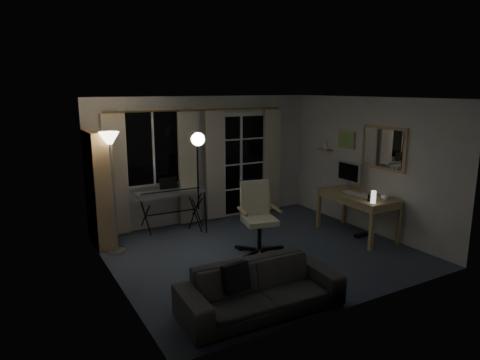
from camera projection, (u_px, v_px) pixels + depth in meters
name	position (u px, v px, depth m)	size (l,w,h in m)	color
floor	(261.00, 252.00, 6.79)	(4.50, 4.00, 0.02)	#3C4758
window	(153.00, 148.00, 7.64)	(1.20, 0.08, 1.40)	white
french_door	(240.00, 165.00, 8.60)	(1.32, 0.09, 2.11)	white
curtains	(202.00, 166.00, 8.08)	(3.60, 0.07, 2.13)	gold
bookshelf	(97.00, 192.00, 6.95)	(0.31, 0.88, 1.88)	tan
torchiere_lamp	(110.00, 157.00, 6.46)	(0.38, 0.38, 1.90)	#B2B2B7
keyboard_piano	(171.00, 194.00, 7.67)	(1.25, 0.62, 0.91)	black
studio_light	(198.00, 151.00, 7.39)	(0.40, 0.41, 1.85)	black
office_chair	(257.00, 210.00, 6.74)	(0.78, 0.77, 1.12)	black
desk	(358.00, 199.00, 7.41)	(0.73, 1.41, 0.75)	tan
monitor	(349.00, 173.00, 7.81)	(0.18, 0.54, 0.47)	silver
desk_clutter	(364.00, 207.00, 7.20)	(0.45, 0.85, 0.95)	white
mug	(385.00, 196.00, 7.00)	(0.12, 0.10, 0.12)	silver
wall_mirror	(383.00, 148.00, 7.23)	(0.04, 0.94, 0.74)	tan
framed_print	(346.00, 140.00, 7.99)	(0.03, 0.42, 0.32)	tan
wall_shelf	(325.00, 147.00, 8.42)	(0.16, 0.30, 0.18)	tan
sofa	(260.00, 281.00, 4.91)	(1.94, 0.64, 0.75)	#313134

